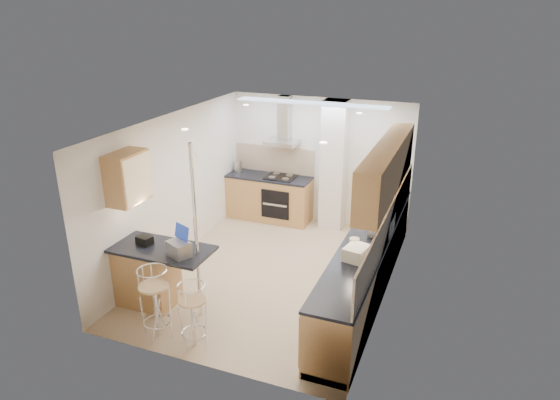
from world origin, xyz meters
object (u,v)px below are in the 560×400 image
at_px(bar_stool_near, 155,303).
at_px(bread_bin, 356,253).
at_px(laptop, 179,249).
at_px(bar_stool_end, 193,316).
at_px(microwave, 381,225).

distance_m(bar_stool_near, bread_bin, 2.71).
distance_m(laptop, bar_stool_end, 0.94).
relative_size(bar_stool_near, bread_bin, 2.90).
bearing_deg(bar_stool_near, laptop, 97.97).
bearing_deg(bar_stool_near, bar_stool_end, 14.46).
bearing_deg(laptop, microwave, 60.02).
xyz_separation_m(laptop, bar_stool_end, (0.49, -0.54, -0.60)).
bearing_deg(bread_bin, laptop, -148.33).
height_order(bar_stool_near, bar_stool_end, bar_stool_near).
xyz_separation_m(bar_stool_end, bread_bin, (1.74, 1.35, 0.56)).
bearing_deg(laptop, bread_bin, 43.84).
bearing_deg(bar_stool_near, microwave, 57.54).
height_order(microwave, bar_stool_near, microwave).
bearing_deg(microwave, bar_stool_end, 138.88).
distance_m(microwave, bar_stool_near, 3.40).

